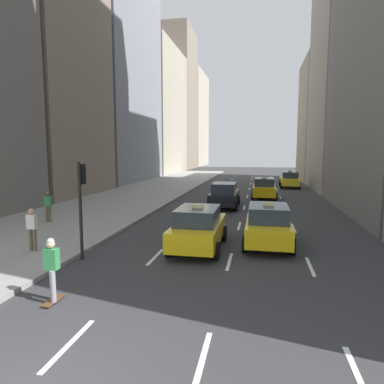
{
  "coord_description": "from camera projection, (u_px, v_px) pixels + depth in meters",
  "views": [
    {
      "loc": [
        3.59,
        -4.04,
        4.0
      ],
      "look_at": [
        -0.21,
        15.19,
        1.62
      ],
      "focal_mm": 32.0,
      "sensor_mm": 36.0,
      "label": 1
    }
  ],
  "objects": [
    {
      "name": "lane_markings",
      "position": [
        246.0,
        201.0,
        27.01
      ],
      "size": [
        5.72,
        56.0,
        0.01
      ],
      "color": "white",
      "rests_on": "ground"
    },
    {
      "name": "taxi_fourth",
      "position": [
        264.0,
        188.0,
        28.66
      ],
      "size": [
        2.02,
        4.4,
        1.87
      ],
      "color": "yellow",
      "rests_on": "ground"
    },
    {
      "name": "traffic_light_pole",
      "position": [
        81.0,
        195.0,
        12.41
      ],
      "size": [
        0.24,
        0.42,
        3.6
      ],
      "color": "black",
      "rests_on": "ground"
    },
    {
      "name": "taxi_lead",
      "position": [
        268.0,
        224.0,
        14.52
      ],
      "size": [
        2.02,
        4.4,
        1.87
      ],
      "color": "yellow",
      "rests_on": "ground"
    },
    {
      "name": "taxi_second",
      "position": [
        289.0,
        179.0,
        37.04
      ],
      "size": [
        2.02,
        4.4,
        1.87
      ],
      "color": "yellow",
      "rests_on": "ground"
    },
    {
      "name": "sedan_black_near",
      "position": [
        224.0,
        195.0,
        24.12
      ],
      "size": [
        2.02,
        4.51,
        1.75
      ],
      "color": "black",
      "rests_on": "ground"
    },
    {
      "name": "sidewalk_left",
      "position": [
        146.0,
        192.0,
        32.74
      ],
      "size": [
        8.0,
        66.0,
        0.15
      ],
      "primitive_type": "cube",
      "color": "gray",
      "rests_on": "ground"
    },
    {
      "name": "skateboarder",
      "position": [
        52.0,
        267.0,
        8.96
      ],
      "size": [
        0.36,
        0.8,
        1.75
      ],
      "color": "brown",
      "rests_on": "ground"
    },
    {
      "name": "taxi_third",
      "position": [
        198.0,
        227.0,
        13.95
      ],
      "size": [
        2.02,
        4.4,
        1.87
      ],
      "color": "yellow",
      "rests_on": "ground"
    },
    {
      "name": "building_row_left",
      "position": [
        142.0,
        81.0,
        51.06
      ],
      "size": [
        6.0,
        93.86,
        34.82
      ],
      "color": "slate",
      "rests_on": "ground"
    },
    {
      "name": "pedestrian_mid_block",
      "position": [
        32.0,
        227.0,
        13.13
      ],
      "size": [
        0.36,
        0.22,
        1.65
      ],
      "color": "brown",
      "rests_on": "sidewalk_left"
    },
    {
      "name": "pedestrian_far_walking",
      "position": [
        48.0,
        205.0,
        18.49
      ],
      "size": [
        0.36,
        0.22,
        1.65
      ],
      "color": "brown",
      "rests_on": "sidewalk_left"
    }
  ]
}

